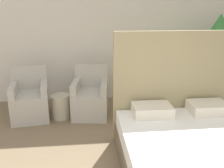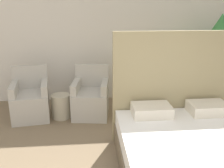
% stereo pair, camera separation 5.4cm
% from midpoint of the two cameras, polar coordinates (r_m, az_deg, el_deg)
% --- Properties ---
extents(wall_back, '(10.00, 0.06, 2.90)m').
position_cam_midpoint_polar(wall_back, '(4.97, -3.95, 12.69)').
color(wall_back, silver).
rests_on(wall_back, ground_plane).
extents(bed, '(1.75, 2.02, 1.55)m').
position_cam_midpoint_polar(bed, '(3.04, 19.71, -14.79)').
color(bed, brown).
rests_on(bed, ground_plane).
extents(armchair_near_window_left, '(0.68, 0.70, 0.87)m').
position_cam_midpoint_polar(armchair_near_window_left, '(4.49, -17.71, -3.91)').
color(armchair_near_window_left, '#B7B2A8').
rests_on(armchair_near_window_left, ground_plane).
extents(armchair_near_window_right, '(0.67, 0.70, 0.87)m').
position_cam_midpoint_polar(armchair_near_window_right, '(4.38, -4.52, -3.65)').
color(armchair_near_window_right, '#B7B2A8').
rests_on(armchair_near_window_right, ground_plane).
extents(potted_palm, '(1.11, 1.11, 1.74)m').
position_cam_midpoint_polar(potted_palm, '(4.92, 23.48, 7.77)').
color(potted_palm, '#38281E').
rests_on(potted_palm, ground_plane).
extents(side_table, '(0.33, 0.33, 0.41)m').
position_cam_midpoint_polar(side_table, '(4.40, -11.18, -5.00)').
color(side_table, '#B7AD93').
rests_on(side_table, ground_plane).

